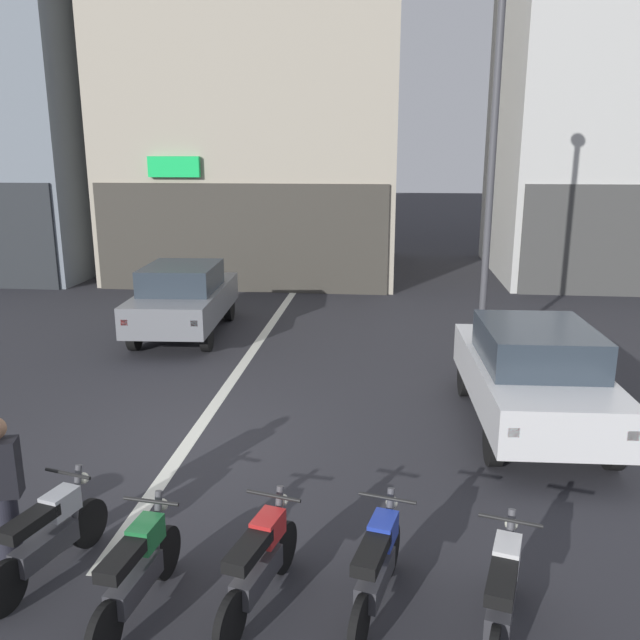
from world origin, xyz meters
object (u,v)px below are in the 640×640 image
object	(u,v)px
car_grey_crossing_near	(184,297)
car_black_down_street	(341,253)
motorcycle_green_row_left_mid	(137,569)
motorcycle_red_row_centre	(260,562)
motorcycle_white_row_rightmost	(503,592)
street_lamp	(493,140)
car_white_parked_kerbside	(533,373)
motorcycle_silver_row_leftmost	(49,535)
person_by_motorcycles	(3,496)
motorcycle_blue_row_right_mid	(377,565)

from	to	relation	value
car_grey_crossing_near	car_black_down_street	distance (m)	7.62
car_black_down_street	motorcycle_green_row_left_mid	xyz separation A→B (m)	(-0.63, -16.17, -0.43)
car_grey_crossing_near	motorcycle_red_row_centre	bearing A→B (deg)	-68.58
motorcycle_green_row_left_mid	motorcycle_white_row_rightmost	world-z (taller)	same
motorcycle_green_row_left_mid	motorcycle_white_row_rightmost	size ratio (longest dim) A/B	1.02
car_grey_crossing_near	street_lamp	xyz separation A→B (m)	(6.53, -1.02, 3.42)
car_white_parked_kerbside	motorcycle_silver_row_leftmost	bearing A→B (deg)	-142.32
car_grey_crossing_near	car_white_parked_kerbside	world-z (taller)	same
car_white_parked_kerbside	motorcycle_red_row_centre	size ratio (longest dim) A/B	2.54
motorcycle_red_row_centre	motorcycle_white_row_rightmost	distance (m)	2.15
street_lamp	motorcycle_red_row_centre	bearing A→B (deg)	-110.73
motorcycle_white_row_rightmost	person_by_motorcycles	size ratio (longest dim) A/B	0.98
motorcycle_white_row_rightmost	car_grey_crossing_near	bearing A→B (deg)	121.70
motorcycle_green_row_left_mid	car_white_parked_kerbside	bearing A→B (deg)	46.74
car_grey_crossing_near	motorcycle_white_row_rightmost	world-z (taller)	car_grey_crossing_near
motorcycle_silver_row_leftmost	motorcycle_blue_row_right_mid	bearing A→B (deg)	-2.59
car_white_parked_kerbside	car_black_down_street	size ratio (longest dim) A/B	0.99
street_lamp	motorcycle_white_row_rightmost	xyz separation A→B (m)	(-0.87, -8.15, -3.85)
car_black_down_street	motorcycle_white_row_rightmost	size ratio (longest dim) A/B	2.58
car_grey_crossing_near	motorcycle_silver_row_leftmost	size ratio (longest dim) A/B	2.57
car_black_down_street	motorcycle_red_row_centre	world-z (taller)	car_black_down_street
car_grey_crossing_near	street_lamp	world-z (taller)	street_lamp
street_lamp	car_white_parked_kerbside	bearing A→B (deg)	-85.51
motorcycle_silver_row_leftmost	person_by_motorcycles	distance (m)	0.58
car_black_down_street	motorcycle_red_row_centre	xyz separation A→B (m)	(0.45, -15.95, -0.43)
car_white_parked_kerbside	motorcycle_blue_row_right_mid	xyz separation A→B (m)	(-2.22, -4.34, -0.43)
motorcycle_silver_row_leftmost	motorcycle_red_row_centre	distance (m)	2.15
car_grey_crossing_near	motorcycle_blue_row_right_mid	xyz separation A→B (m)	(4.59, -8.91, -0.43)
car_grey_crossing_near	person_by_motorcycles	size ratio (longest dim) A/B	2.51
car_white_parked_kerbside	motorcycle_white_row_rightmost	world-z (taller)	car_white_parked_kerbside
motorcycle_blue_row_right_mid	motorcycle_white_row_rightmost	size ratio (longest dim) A/B	1.01
motorcycle_white_row_rightmost	person_by_motorcycles	world-z (taller)	person_by_motorcycles
street_lamp	motorcycle_silver_row_leftmost	size ratio (longest dim) A/B	4.36
car_white_parked_kerbside	motorcycle_red_row_centre	world-z (taller)	car_white_parked_kerbside
car_white_parked_kerbside	motorcycle_silver_row_leftmost	size ratio (longest dim) A/B	2.55
motorcycle_red_row_centre	person_by_motorcycles	world-z (taller)	person_by_motorcycles
car_black_down_street	person_by_motorcycles	size ratio (longest dim) A/B	2.52
motorcycle_red_row_centre	person_by_motorcycles	xyz separation A→B (m)	(-2.57, 0.22, 0.40)
car_black_down_street	motorcycle_silver_row_leftmost	size ratio (longest dim) A/B	2.58
car_black_down_street	motorcycle_blue_row_right_mid	bearing A→B (deg)	-84.54
street_lamp	motorcycle_silver_row_leftmost	distance (m)	10.06
car_black_down_street	car_grey_crossing_near	bearing A→B (deg)	-113.81
car_black_down_street	motorcycle_blue_row_right_mid	xyz separation A→B (m)	(1.52, -15.88, -0.43)
person_by_motorcycles	motorcycle_red_row_centre	bearing A→B (deg)	-4.82
motorcycle_red_row_centre	person_by_motorcycles	bearing A→B (deg)	175.18
car_black_down_street	person_by_motorcycles	world-z (taller)	person_by_motorcycles
car_black_down_street	motorcycle_red_row_centre	bearing A→B (deg)	-88.40
car_white_parked_kerbside	street_lamp	xyz separation A→B (m)	(-0.28, 3.54, 3.42)
car_grey_crossing_near	person_by_motorcycles	world-z (taller)	person_by_motorcycles
person_by_motorcycles	car_white_parked_kerbside	bearing A→B (deg)	35.61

